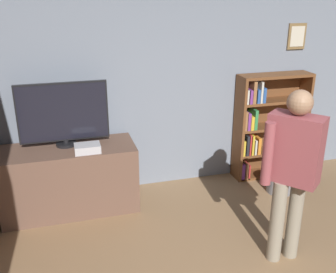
% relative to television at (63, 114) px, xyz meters
% --- Properties ---
extents(wall_back, '(6.03, 0.09, 2.70)m').
position_rel_television_xyz_m(wall_back, '(1.26, 0.31, 0.23)').
color(wall_back, gray).
rests_on(wall_back, ground_plane).
extents(tv_ledge, '(1.47, 0.60, 0.76)m').
position_rel_television_xyz_m(tv_ledge, '(0.00, -0.08, -0.74)').
color(tv_ledge, brown).
rests_on(tv_ledge, ground_plane).
extents(television, '(0.96, 0.22, 0.71)m').
position_rel_television_xyz_m(television, '(0.00, 0.00, 0.00)').
color(television, black).
rests_on(television, tv_ledge).
extents(game_console, '(0.27, 0.19, 0.09)m').
position_rel_television_xyz_m(game_console, '(0.21, -0.26, -0.32)').
color(game_console, silver).
rests_on(game_console, tv_ledge).
extents(bookshelf, '(0.96, 0.28, 1.38)m').
position_rel_television_xyz_m(bookshelf, '(2.53, 0.13, -0.42)').
color(bookshelf, brown).
rests_on(bookshelf, ground_plane).
extents(person, '(0.59, 0.49, 1.62)m').
position_rel_television_xyz_m(person, '(1.86, -1.52, -0.16)').
color(person, gray).
rests_on(person, ground_plane).
extents(waste_bin, '(0.31, 0.31, 0.32)m').
position_rel_television_xyz_m(waste_bin, '(2.51, -0.37, -0.96)').
color(waste_bin, gray).
rests_on(waste_bin, ground_plane).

